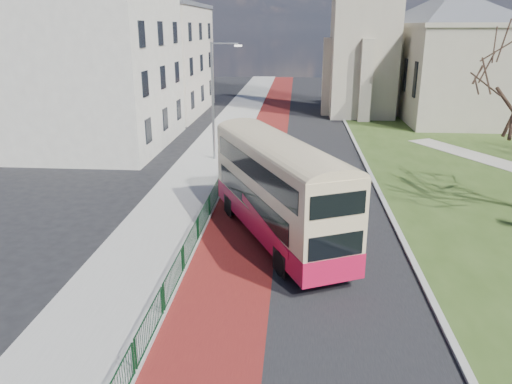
# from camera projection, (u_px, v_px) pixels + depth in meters

# --- Properties ---
(ground) EXTENTS (160.00, 160.00, 0.00)m
(ground) POSITION_uv_depth(u_px,v_px,m) (258.00, 287.00, 18.25)
(ground) COLOR black
(ground) RESTS_ON ground
(road_carriageway) EXTENTS (9.00, 120.00, 0.01)m
(road_carriageway) POSITION_uv_depth(u_px,v_px,m) (299.00, 155.00, 37.05)
(road_carriageway) COLOR black
(road_carriageway) RESTS_ON ground
(bus_lane) EXTENTS (3.40, 120.00, 0.01)m
(bus_lane) POSITION_uv_depth(u_px,v_px,m) (262.00, 154.00, 37.25)
(bus_lane) COLOR #591414
(bus_lane) RESTS_ON ground
(pavement_west) EXTENTS (4.00, 120.00, 0.12)m
(pavement_west) POSITION_uv_depth(u_px,v_px,m) (212.00, 153.00, 37.53)
(pavement_west) COLOR gray
(pavement_west) RESTS_ON ground
(kerb_west) EXTENTS (0.25, 120.00, 0.13)m
(kerb_west) POSITION_uv_depth(u_px,v_px,m) (238.00, 153.00, 37.37)
(kerb_west) COLOR #999993
(kerb_west) RESTS_ON ground
(kerb_east) EXTENTS (0.25, 80.00, 0.13)m
(kerb_east) POSITION_uv_depth(u_px,v_px,m) (358.00, 149.00, 38.57)
(kerb_east) COLOR #999993
(kerb_east) RESTS_ON ground
(pedestrian_railing) EXTENTS (0.07, 24.00, 1.12)m
(pedestrian_railing) POSITION_uv_depth(u_px,v_px,m) (198.00, 229.00, 22.08)
(pedestrian_railing) COLOR #0C3619
(pedestrian_railing) RESTS_ON ground
(street_block_near) EXTENTS (10.30, 14.30, 13.00)m
(street_block_near) POSITION_uv_depth(u_px,v_px,m) (97.00, 62.00, 38.07)
(street_block_near) COLOR beige
(street_block_near) RESTS_ON ground
(street_block_far) EXTENTS (10.30, 16.30, 11.50)m
(street_block_far) POSITION_uv_depth(u_px,v_px,m) (155.00, 59.00, 53.45)
(street_block_far) COLOR beige
(street_block_far) RESTS_ON ground
(streetlamp) EXTENTS (2.13, 0.18, 8.00)m
(streetlamp) POSITION_uv_depth(u_px,v_px,m) (215.00, 95.00, 34.16)
(streetlamp) COLOR gray
(streetlamp) RESTS_ON pavement_west
(bus) EXTENTS (6.60, 10.65, 4.42)m
(bus) POSITION_uv_depth(u_px,v_px,m) (278.00, 186.00, 21.58)
(bus) COLOR #B41036
(bus) RESTS_ON ground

